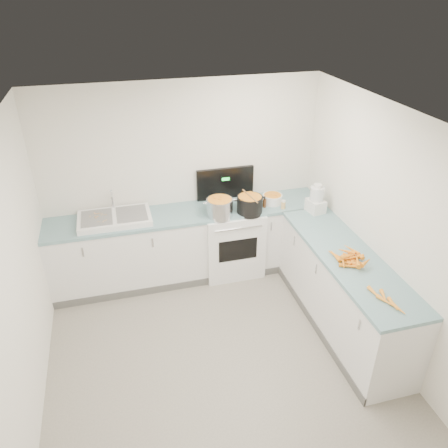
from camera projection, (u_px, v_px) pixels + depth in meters
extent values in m
cube|color=white|center=(190.00, 245.00, 5.70)|extent=(3.50, 0.60, 0.90)
cube|color=#749EA5|center=(189.00, 213.00, 5.47)|extent=(3.50, 0.62, 0.04)
cube|color=white|center=(342.00, 292.00, 4.85)|extent=(0.60, 2.20, 0.90)
cube|color=#749EA5|center=(348.00, 257.00, 4.62)|extent=(0.62, 2.20, 0.04)
cube|color=white|center=(231.00, 240.00, 5.80)|extent=(0.76, 0.65, 0.90)
cube|color=black|center=(225.00, 183.00, 5.71)|extent=(0.76, 0.05, 0.42)
cube|color=white|center=(115.00, 218.00, 5.24)|extent=(0.86, 0.52, 0.07)
cube|color=slate|center=(97.00, 218.00, 5.17)|extent=(0.36, 0.42, 0.01)
cube|color=slate|center=(132.00, 214.00, 5.26)|extent=(0.36, 0.42, 0.01)
cylinder|color=silver|center=(112.00, 199.00, 5.35)|extent=(0.03, 0.03, 0.24)
cylinder|color=silver|center=(220.00, 208.00, 5.33)|extent=(0.43, 0.43, 0.24)
cylinder|color=black|center=(250.00, 205.00, 5.42)|extent=(0.42, 0.42, 0.23)
cylinder|color=#AD7A47|center=(250.00, 196.00, 5.35)|extent=(0.08, 0.40, 0.02)
cylinder|color=white|center=(272.00, 199.00, 5.64)|extent=(0.31, 0.31, 0.12)
cylinder|color=#593319|center=(265.00, 203.00, 5.55)|extent=(0.04, 0.04, 0.11)
cylinder|color=#E5B266|center=(283.00, 205.00, 5.52)|extent=(0.06, 0.06, 0.10)
cube|color=white|center=(316.00, 206.00, 5.43)|extent=(0.22, 0.25, 0.16)
cylinder|color=silver|center=(317.00, 194.00, 5.34)|extent=(0.17, 0.17, 0.17)
cylinder|color=white|center=(318.00, 186.00, 5.29)|extent=(0.10, 0.10, 0.04)
cone|color=orange|center=(349.00, 266.00, 4.39)|extent=(0.19, 0.13, 0.04)
cone|color=orange|center=(335.00, 256.00, 4.55)|extent=(0.05, 0.21, 0.05)
cone|color=orange|center=(353.00, 257.00, 4.54)|extent=(0.19, 0.17, 0.04)
cone|color=orange|center=(351.00, 263.00, 4.43)|extent=(0.17, 0.12, 0.05)
cone|color=orange|center=(354.00, 261.00, 4.48)|extent=(0.18, 0.19, 0.05)
cone|color=orange|center=(350.00, 260.00, 4.48)|extent=(0.21, 0.09, 0.05)
cone|color=orange|center=(351.00, 259.00, 4.50)|extent=(0.08, 0.18, 0.05)
cone|color=orange|center=(347.00, 259.00, 4.51)|extent=(0.14, 0.16, 0.04)
cone|color=orange|center=(335.00, 255.00, 4.57)|extent=(0.10, 0.20, 0.05)
cone|color=orange|center=(345.00, 260.00, 4.48)|extent=(0.09, 0.18, 0.05)
cone|color=orange|center=(351.00, 266.00, 4.40)|extent=(0.18, 0.09, 0.04)
cone|color=orange|center=(351.00, 257.00, 4.53)|extent=(0.20, 0.09, 0.04)
cone|color=orange|center=(352.00, 250.00, 4.59)|extent=(0.10, 0.21, 0.04)
cone|color=orange|center=(347.00, 251.00, 4.57)|extent=(0.16, 0.15, 0.05)
cone|color=orange|center=(366.00, 262.00, 4.38)|extent=(0.17, 0.13, 0.05)
cone|color=orange|center=(348.00, 256.00, 4.47)|extent=(0.18, 0.08, 0.05)
cone|color=orange|center=(354.00, 257.00, 4.47)|extent=(0.22, 0.05, 0.04)
cone|color=orange|center=(357.00, 261.00, 4.40)|extent=(0.13, 0.21, 0.05)
cone|color=orange|center=(356.00, 253.00, 4.55)|extent=(0.09, 0.22, 0.05)
cone|color=orange|center=(343.00, 262.00, 4.41)|extent=(0.12, 0.21, 0.04)
cone|color=orange|center=(346.00, 256.00, 4.47)|extent=(0.17, 0.10, 0.05)
cone|color=orange|center=(398.00, 308.00, 3.84)|extent=(0.07, 0.18, 0.04)
cone|color=orange|center=(393.00, 304.00, 3.89)|extent=(0.06, 0.17, 0.04)
cone|color=orange|center=(385.00, 301.00, 3.93)|extent=(0.10, 0.17, 0.04)
cone|color=orange|center=(384.00, 296.00, 3.98)|extent=(0.09, 0.17, 0.04)
cone|color=orange|center=(375.00, 293.00, 4.02)|extent=(0.05, 0.19, 0.04)
cube|color=tan|center=(99.00, 213.00, 5.27)|extent=(0.03, 0.03, 0.00)
cube|color=tan|center=(99.00, 213.00, 5.26)|extent=(0.04, 0.02, 0.00)
cube|color=tan|center=(99.00, 222.00, 5.08)|extent=(0.04, 0.02, 0.00)
cube|color=tan|center=(97.00, 217.00, 5.19)|extent=(0.02, 0.04, 0.00)
cube|color=tan|center=(97.00, 217.00, 5.19)|extent=(0.05, 0.03, 0.00)
cube|color=tan|center=(103.00, 221.00, 5.09)|extent=(0.03, 0.05, 0.00)
cube|color=tan|center=(94.00, 213.00, 5.26)|extent=(0.02, 0.05, 0.00)
cube|color=tan|center=(105.00, 215.00, 5.22)|extent=(0.04, 0.01, 0.00)
cube|color=tan|center=(95.00, 214.00, 5.25)|extent=(0.02, 0.04, 0.00)
cube|color=tan|center=(97.00, 214.00, 5.25)|extent=(0.05, 0.02, 0.00)
cube|color=tan|center=(90.00, 216.00, 5.19)|extent=(0.01, 0.03, 0.00)
cube|color=tan|center=(96.00, 218.00, 5.16)|extent=(0.03, 0.04, 0.00)
cube|color=tan|center=(106.00, 220.00, 5.10)|extent=(0.02, 0.04, 0.00)
cube|color=tan|center=(102.00, 214.00, 5.23)|extent=(0.02, 0.05, 0.00)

